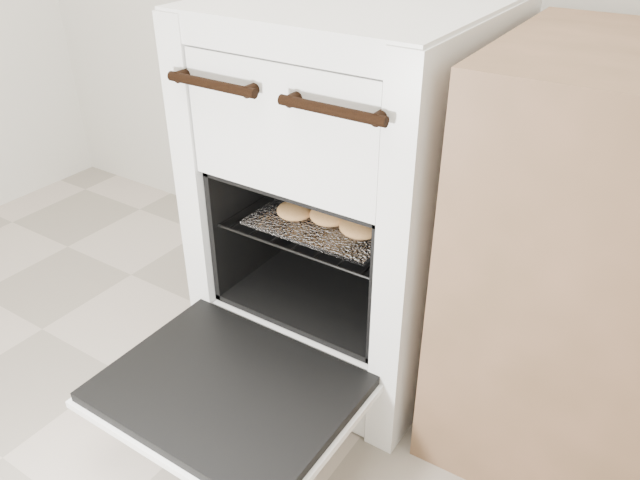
{
  "coord_description": "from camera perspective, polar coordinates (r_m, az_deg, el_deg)",
  "views": [
    {
      "loc": [
        0.83,
        -0.07,
        1.18
      ],
      "look_at": [
        0.11,
        1.01,
        0.41
      ],
      "focal_mm": 35.0,
      "sensor_mm": 36.0,
      "label": 1
    }
  ],
  "objects": [
    {
      "name": "foil_sheet",
      "position": [
        1.54,
        1.24,
        2.2
      ],
      "size": [
        0.34,
        0.3,
        0.01
      ],
      "primitive_type": "cube",
      "color": "white",
      "rests_on": "oven_rack"
    },
    {
      "name": "baked_rolls",
      "position": [
        1.5,
        1.58,
        2.51
      ],
      "size": [
        0.3,
        0.2,
        0.05
      ],
      "color": "tan",
      "rests_on": "foil_sheet"
    },
    {
      "name": "oven_rack",
      "position": [
        1.56,
        1.64,
        2.3
      ],
      "size": [
        0.44,
        0.43,
        0.01
      ],
      "color": "black",
      "rests_on": "stove"
    },
    {
      "name": "stove",
      "position": [
        1.6,
        2.92,
        3.83
      ],
      "size": [
        0.61,
        0.68,
        0.93
      ],
      "color": "silver",
      "rests_on": "ground"
    },
    {
      "name": "oven_door",
      "position": [
        1.41,
        -8.4,
        -13.54
      ],
      "size": [
        0.55,
        0.43,
        0.04
      ],
      "color": "black",
      "rests_on": "stove"
    }
  ]
}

